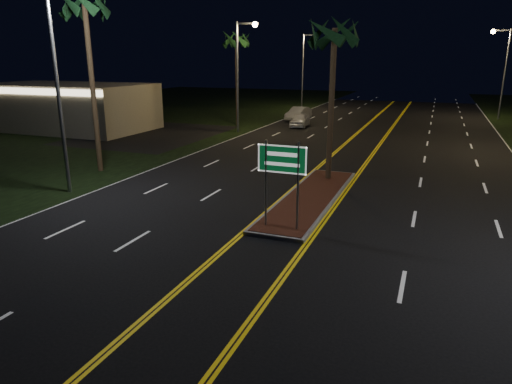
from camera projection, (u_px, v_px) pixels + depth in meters
The scene contains 14 objects.
ground at pixel (253, 261), 14.30m from camera, with size 120.00×120.00×0.00m, color black.
grass_left at pixel (74, 120), 47.16m from camera, with size 40.00×110.00×0.01m, color black.
median_island at pixel (310, 198), 20.53m from camera, with size 2.25×10.25×0.17m.
highway_sign at pixel (282, 167), 16.12m from camera, with size 1.80×0.08×3.20m.
commercial_building at pixel (66, 107), 40.72m from camera, with size 15.00×8.12×4.00m.
streetlight_left_near at pixel (62, 69), 20.01m from camera, with size 1.91×0.44×9.00m.
streetlight_left_mid at pixel (242, 64), 37.87m from camera, with size 1.91×0.44×9.00m.
streetlight_left_far at pixel (306, 63), 55.74m from camera, with size 1.91×0.44×9.00m.
streetlight_right_far at pixel (502, 63), 46.51m from camera, with size 1.91×0.44×9.00m.
palm_median at pixel (335, 33), 21.64m from camera, with size 2.40×2.40×8.30m.
palm_left_near at pixel (85, 6), 23.39m from camera, with size 2.40×2.40×9.80m.
palm_left_far at pixel (237, 40), 41.63m from camera, with size 2.40×2.40×8.80m.
car_near at pixel (300, 119), 42.55m from camera, with size 1.86×4.33×1.44m, color silver.
car_far at pixel (298, 112), 47.01m from camera, with size 2.02×4.70×1.57m, color silver.
Camera 1 is at (4.89, -12.17, 6.09)m, focal length 32.00 mm.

